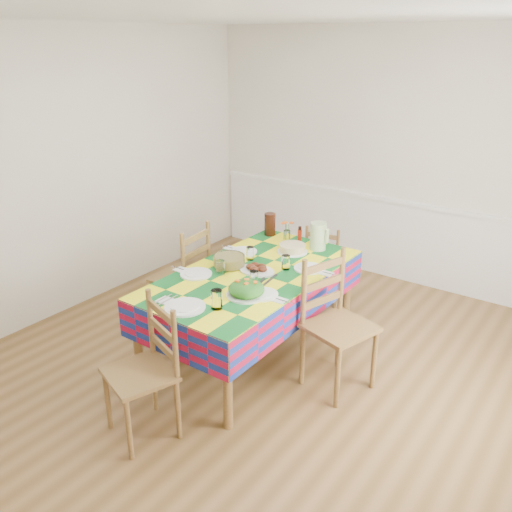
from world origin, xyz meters
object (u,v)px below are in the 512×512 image
Objects in this scene: meat_platter at (257,269)px; green_pitcher at (318,236)px; tea_pitcher at (270,224)px; chair_left at (184,278)px; chair_right at (335,325)px; chair_far at (324,264)px; chair_near at (146,372)px; dining_table at (252,282)px.

green_pitcher reaches higher than meat_platter.
chair_left is (-0.38, -0.84, -0.36)m from tea_pitcher.
chair_right is at bearing 83.92° from chair_left.
tea_pitcher reaches higher than chair_far.
chair_near is 0.92× the size of chair_right.
chair_near is (0.02, -1.23, -0.19)m from dining_table.
green_pitcher reaches higher than dining_table.
dining_table is 1.85× the size of chair_right.
green_pitcher is 2.06m from chair_near.
chair_near reaches higher than dining_table.
tea_pitcher is at bearing 32.57° from chair_far.
chair_right is at bearing 1.04° from dining_table.
chair_far is at bearing 48.82° from chair_right.
chair_right reaches higher than chair_far.
tea_pitcher is at bearing 115.38° from dining_table.
dining_table is 6.17× the size of meat_platter.
meat_platter is 1.25m from chair_far.
tea_pitcher reaches higher than dining_table.
chair_left is at bearing 179.61° from dining_table.
meat_platter is 0.80m from chair_right.
dining_table is 0.83m from green_pitcher.
meat_platter is at bearing -101.81° from green_pitcher.
tea_pitcher is at bearing 173.59° from green_pitcher.
chair_near is 1.46m from chair_right.
tea_pitcher reaches higher than meat_platter.
chair_right is (0.77, -1.22, 0.11)m from chair_far.
chair_far is at bearing 109.81° from green_pitcher.
green_pitcher is at bearing 78.19° from meat_platter.
chair_left reaches higher than chair_near.
green_pitcher is at bearing 122.78° from chair_left.
dining_table is at bearing -114.53° from meat_platter.
chair_left reaches higher than chair_far.
chair_right is (0.76, 1.25, 0.04)m from chair_near.
chair_left is at bearing -114.18° from tea_pitcher.
tea_pitcher is 0.73m from chair_far.
green_pitcher is 0.58m from tea_pitcher.
tea_pitcher is 1.48m from chair_right.
chair_far is (0.01, 1.24, -0.26)m from dining_table.
tea_pitcher is (-0.57, 0.06, -0.02)m from green_pitcher.
green_pitcher is 0.68m from chair_far.
dining_table is 0.12m from meat_platter.
green_pitcher is 1.04m from chair_right.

